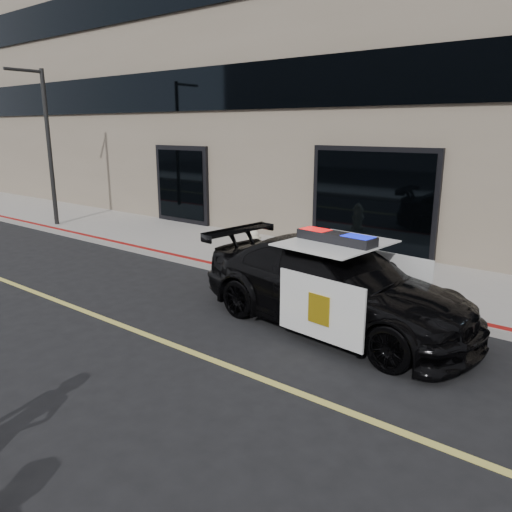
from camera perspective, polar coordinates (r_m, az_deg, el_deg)
The scene contains 6 objects.
ground at distance 7.47m, azimuth -4.25°, elevation -12.07°, with size 120.00×120.00×0.00m, color black.
sidewalk_n at distance 11.59m, azimuth 13.54°, elevation -2.27°, with size 60.00×3.50×0.15m, color gray.
building_n at distance 16.27m, azimuth 23.41°, elevation 22.80°, with size 60.00×7.00×12.00m, color #756856.
police_car at distance 8.61m, azimuth 8.93°, elevation -3.26°, with size 3.05×5.43×1.64m.
fire_hydrant at distance 11.92m, azimuth -0.26°, elevation 0.97°, with size 0.38×0.53×0.85m.
street_light at distance 18.01m, azimuth -22.80°, elevation 12.02°, with size 0.14×1.27×4.99m.
Camera 1 is at (4.55, -4.90, 3.33)m, focal length 35.00 mm.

